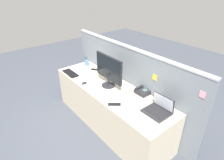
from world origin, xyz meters
TOP-DOWN VIEW (x-y plane):
  - ground_plane at (0.00, 0.00)m, footprint 10.00×10.00m
  - desk at (0.00, 0.00)m, footprint 2.25×0.68m
  - cubicle_divider at (0.00, 0.38)m, footprint 2.72×0.07m
  - desktop_monitor at (-0.06, 0.03)m, footprint 0.58×0.21m
  - laptop at (0.86, 0.12)m, footprint 0.31×0.28m
  - desk_phone at (0.43, 0.28)m, footprint 0.20×0.17m
  - keyboard_main at (-0.82, -0.24)m, footprint 0.37×0.14m
  - computer_mouse_right_hand at (0.45, 0.00)m, footprint 0.08×0.11m
  - computer_mouse_left_hand at (-0.35, -0.24)m, footprint 0.06×0.10m
  - pen_cup at (-0.95, 0.19)m, footprint 0.08×0.08m
  - cell_phone_black_slab at (-0.69, 0.19)m, footprint 0.15×0.14m
  - tv_remote at (0.40, -0.23)m, footprint 0.14×0.16m

SIDE VIEW (x-z plane):
  - ground_plane at x=0.00m, z-range 0.00..0.00m
  - desk at x=0.00m, z-range 0.00..0.71m
  - cubicle_divider at x=0.00m, z-range 0.00..1.31m
  - cell_phone_black_slab at x=-0.69m, z-range 0.71..0.72m
  - tv_remote at x=0.40m, z-range 0.71..0.73m
  - keyboard_main at x=-0.82m, z-range 0.71..0.73m
  - computer_mouse_right_hand at x=0.45m, z-range 0.71..0.74m
  - computer_mouse_left_hand at x=-0.35m, z-range 0.71..0.74m
  - desk_phone at x=0.43m, z-range 0.70..0.79m
  - laptop at x=0.86m, z-range 0.65..0.86m
  - pen_cup at x=-0.95m, z-range 0.67..0.86m
  - desktop_monitor at x=-0.06m, z-range 0.74..1.24m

